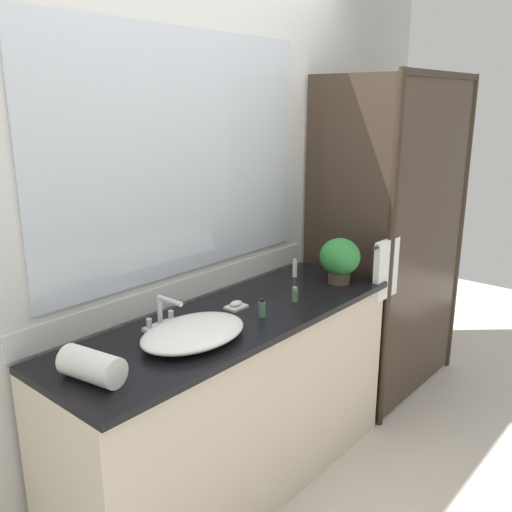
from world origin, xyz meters
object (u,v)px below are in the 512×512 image
Objects in this scene: sink_basin at (194,332)px; amenity_bottle_shampoo at (295,295)px; amenity_bottle_body_wash at (262,308)px; faucet at (162,317)px; amenity_bottle_conditioner at (295,268)px; soap_dish at (236,305)px; rolled_towel_near_edge at (92,366)px; potted_plant at (340,258)px.

sink_basin is 0.64m from amenity_bottle_shampoo.
faucet is at bearing 147.83° from amenity_bottle_body_wash.
sink_basin is 0.96m from amenity_bottle_conditioner.
rolled_towel_near_edge reaches higher than soap_dish.
soap_dish is (0.38, 0.12, -0.02)m from sink_basin.
amenity_bottle_shampoo is (0.26, -0.15, 0.02)m from soap_dish.
amenity_bottle_shampoo is (0.63, -0.23, -0.02)m from faucet.
sink_basin is 0.46m from rolled_towel_near_edge.
amenity_bottle_conditioner is 1.41m from rolled_towel_near_edge.
faucet is 1.98× the size of amenity_bottle_body_wash.
rolled_towel_near_edge is (-0.84, -0.10, 0.04)m from soap_dish.
soap_dish is at bearing 149.22° from amenity_bottle_shampoo.
potted_plant reaches higher than amenity_bottle_shampoo.
potted_plant is 2.38× the size of amenity_bottle_conditioner.
amenity_bottle_conditioner is 0.39m from amenity_bottle_shampoo.
amenity_bottle_conditioner is (-0.07, 0.24, -0.09)m from potted_plant.
soap_dish is 0.84m from rolled_towel_near_edge.
amenity_bottle_body_wash reaches higher than amenity_bottle_shampoo.
amenity_bottle_shampoo reaches higher than sink_basin.
rolled_towel_near_edge reaches higher than amenity_bottle_conditioner.
rolled_towel_near_edge is (-0.46, 0.02, 0.02)m from sink_basin.
faucet reaches higher than rolled_towel_near_edge.
faucet is at bearing 20.82° from rolled_towel_near_edge.
amenity_bottle_body_wash is at bearing 179.90° from potted_plant.
potted_plant is at bearing -2.55° from sink_basin.
sink_basin is 0.19m from faucet.
faucet reaches higher than sink_basin.
potted_plant is 0.39m from amenity_bottle_shampoo.
potted_plant reaches higher than sink_basin.
rolled_towel_near_edge is at bearing 177.48° from potted_plant.
sink_basin is 1.96× the size of potted_plant.
sink_basin is 4.75× the size of soap_dish.
faucet is 0.49m from rolled_towel_near_edge.
amenity_bottle_shampoo is (0.26, 0.01, -0.01)m from amenity_bottle_body_wash.
amenity_bottle_body_wash is 0.37× the size of rolled_towel_near_edge.
soap_dish is 1.17× the size of amenity_bottle_body_wash.
faucet is 2.36× the size of amenity_bottle_shampoo.
faucet is (0.00, 0.19, 0.02)m from sink_basin.
amenity_bottle_shampoo is (0.63, -0.04, -0.00)m from sink_basin.
rolled_towel_near_edge is (-1.40, -0.18, 0.01)m from amenity_bottle_conditioner.
potted_plant is at bearing -1.33° from amenity_bottle_shampoo.
rolled_towel_near_edge reaches higher than sink_basin.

